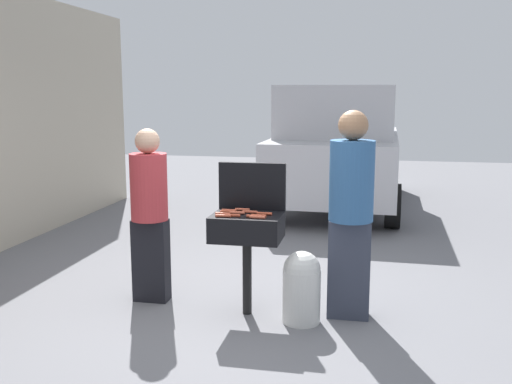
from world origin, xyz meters
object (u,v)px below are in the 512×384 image
hot_dog_7 (232,215)px  hot_dog_8 (228,212)px  hot_dog_5 (265,214)px  hot_dog_2 (254,216)px  hot_dog_10 (223,216)px  hot_dog_6 (259,216)px  hot_dog_9 (237,213)px  hot_dog_11 (229,210)px  hot_dog_4 (242,210)px  person_left (150,209)px  hot_dog_3 (257,217)px  person_right (351,207)px  propane_tank (302,286)px  hot_dog_0 (223,214)px  hot_dog_1 (250,212)px  parked_minivan (339,146)px  bbq_grill (247,231)px

hot_dog_7 → hot_dog_8: (-0.08, 0.14, 0.00)m
hot_dog_5 → hot_dog_7: (-0.25, -0.13, 0.00)m
hot_dog_2 → hot_dog_10: (-0.26, -0.04, 0.00)m
hot_dog_8 → hot_dog_10: same height
hot_dog_6 → hot_dog_9: 0.22m
hot_dog_7 → hot_dog_5: bearing=26.9°
hot_dog_6 → hot_dog_11: size_ratio=1.00×
hot_dog_4 → hot_dog_10: 0.31m
hot_dog_7 → person_left: size_ratio=0.08×
hot_dog_3 → person_right: person_right is taller
propane_tank → person_left: person_left is taller
hot_dog_8 → hot_dog_10: 0.18m
hot_dog_0 → hot_dog_11: 0.15m
hot_dog_1 → hot_dog_11: size_ratio=1.00×
hot_dog_0 → parked_minivan: bearing=82.6°
hot_dog_4 → hot_dog_11: 0.12m
hot_dog_6 → person_right: 0.78m
hot_dog_4 → propane_tank: size_ratio=0.21×
hot_dog_0 → hot_dog_9: bearing=31.1°
hot_dog_1 → parked_minivan: (0.46, 5.03, 0.12)m
person_left → person_right: person_right is taller
hot_dog_10 → person_left: person_left is taller
hot_dog_5 → person_right: size_ratio=0.07×
hot_dog_2 → hot_dog_4: same height
hot_dog_6 → hot_dog_11: bearing=151.2°
hot_dog_7 → person_right: (0.97, 0.23, 0.06)m
hot_dog_7 → hot_dog_2: bearing=1.8°
hot_dog_0 → hot_dog_2: 0.28m
hot_dog_0 → hot_dog_10: same height
propane_tank → hot_dog_3: bearing=-172.4°
hot_dog_3 → hot_dog_5: same height
hot_dog_8 → hot_dog_10: bearing=-88.3°
hot_dog_3 → person_right: (0.75, 0.25, 0.06)m
hot_dog_4 → hot_dog_8: bearing=-133.1°
parked_minivan → hot_dog_2: bearing=87.1°
hot_dog_0 → hot_dog_11: size_ratio=1.00×
person_right → hot_dog_2: bearing=24.8°
hot_dog_5 → hot_dog_11: (-0.33, 0.07, 0.00)m
hot_dog_3 → hot_dog_7: (-0.22, 0.02, 0.00)m
hot_dog_8 → parked_minivan: 5.11m
hot_dog_3 → hot_dog_6: size_ratio=1.00×
bbq_grill → hot_dog_8: size_ratio=6.85×
hot_dog_7 → hot_dog_8: 0.16m
hot_dog_2 → hot_dog_6: 0.04m
hot_dog_0 → hot_dog_3: same height
hot_dog_4 → person_right: (0.94, -0.03, 0.06)m
hot_dog_3 → hot_dog_10: same height
hot_dog_3 → hot_dog_5: (0.03, 0.15, 0.00)m
hot_dog_5 → person_left: person_left is taller
hot_dog_3 → propane_tank: 0.69m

